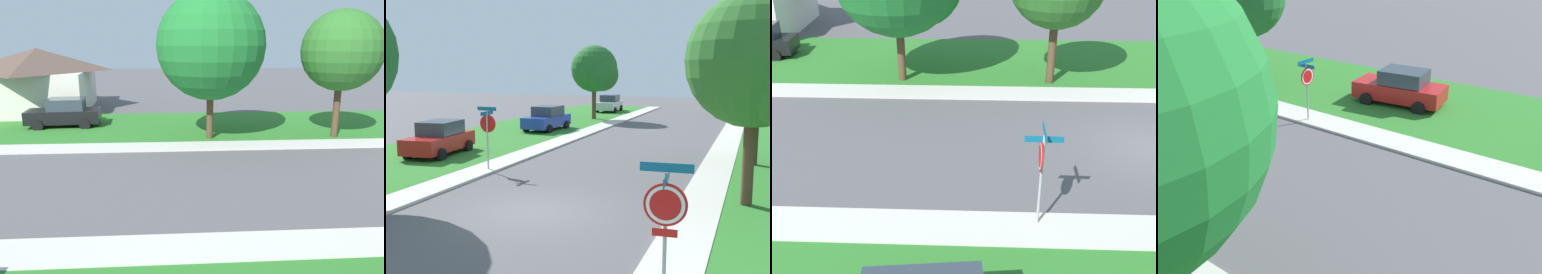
# 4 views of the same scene
# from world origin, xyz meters

# --- Properties ---
(ground_plane) EXTENTS (120.00, 120.00, 0.00)m
(ground_plane) POSITION_xyz_m (0.00, 0.00, 0.00)
(ground_plane) COLOR #565456
(sidewalk_east) EXTENTS (1.40, 56.00, 0.10)m
(sidewalk_east) POSITION_xyz_m (4.70, 12.00, 0.05)
(sidewalk_east) COLOR beige
(sidewalk_east) RESTS_ON ground
(lawn_east) EXTENTS (8.00, 56.00, 0.08)m
(lawn_east) POSITION_xyz_m (9.40, 12.00, 0.04)
(lawn_east) COLOR #2D7528
(lawn_east) RESTS_ON ground
(stop_sign_far_corner) EXTENTS (0.92, 0.92, 2.77)m
(stop_sign_far_corner) POSITION_xyz_m (-4.42, 4.44, 1.89)
(stop_sign_far_corner) COLOR #9E9EA3
(stop_sign_far_corner) RESTS_ON ground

